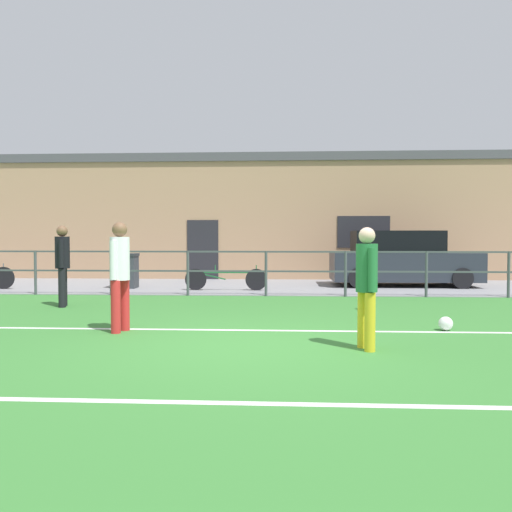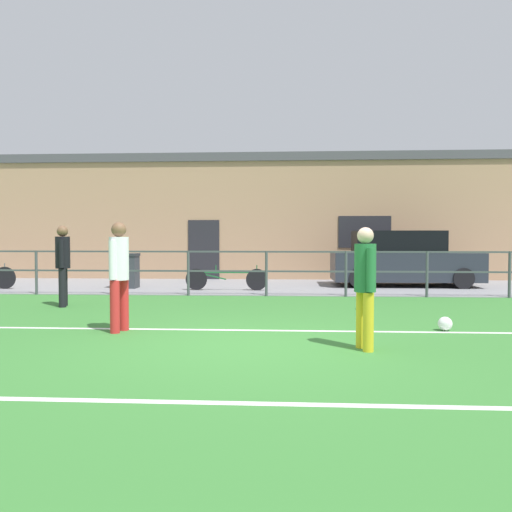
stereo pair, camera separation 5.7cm
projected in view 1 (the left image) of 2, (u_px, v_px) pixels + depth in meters
ground at (250, 347)px, 7.07m from camera, size 60.00×44.00×0.04m
field_line_touchline at (255, 330)px, 8.25m from camera, size 36.00×0.11×0.00m
field_line_hash at (232, 403)px, 4.62m from camera, size 36.00×0.11×0.00m
pavement_strip at (269, 286)px, 15.55m from camera, size 48.00×5.00×0.02m
perimeter_fence at (266, 267)px, 13.03m from camera, size 36.07×0.07×1.15m
clubhouse_facade at (272, 217)px, 19.17m from camera, size 28.00×2.56×4.46m
player_goalkeeper at (62, 261)px, 11.05m from camera, size 0.31×0.46×1.74m
player_striker at (367, 280)px, 6.81m from camera, size 0.28×0.44×1.62m
player_winger at (120, 270)px, 8.09m from camera, size 0.30×0.46×1.73m
soccer_ball_match at (446, 324)px, 8.22m from camera, size 0.23×0.23×0.23m
soccer_ball_spare at (363, 304)px, 10.65m from camera, size 0.22×0.22×0.22m
parked_car_red at (401, 260)px, 15.67m from camera, size 4.33×1.91×1.67m
bicycle_parked_0 at (226, 279)px, 14.31m from camera, size 2.29×0.04×0.71m
trash_bin_0 at (126, 271)px, 14.94m from camera, size 0.66×0.56×1.01m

